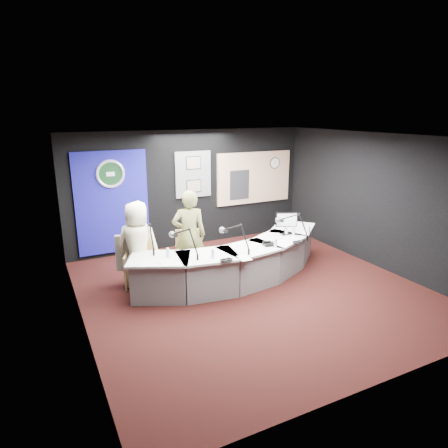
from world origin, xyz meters
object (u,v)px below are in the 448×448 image
armchair_left (139,261)px  broadcast_desk (237,262)px  armchair_right (190,254)px  person_woman (189,236)px  person_man (138,245)px

armchair_left → broadcast_desk: bearing=7.4°
armchair_right → person_woman: 0.38m
armchair_left → armchair_right: armchair_left is taller
armchair_left → person_woman: person_woman is taller
person_man → person_woman: bearing=-150.9°
armchair_right → person_woman: person_woman is taller
broadcast_desk → armchair_left: size_ratio=4.40×
armchair_left → armchair_right: (0.99, -0.07, -0.00)m
broadcast_desk → armchair_right: armchair_right is taller
broadcast_desk → person_woman: bearing=150.0°
broadcast_desk → armchair_right: size_ratio=4.41×
broadcast_desk → armchair_left: (-1.79, 0.53, 0.14)m
person_woman → broadcast_desk: bearing=166.4°
armchair_left → person_man: 0.32m
armchair_left → person_man: bearing=0.0°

